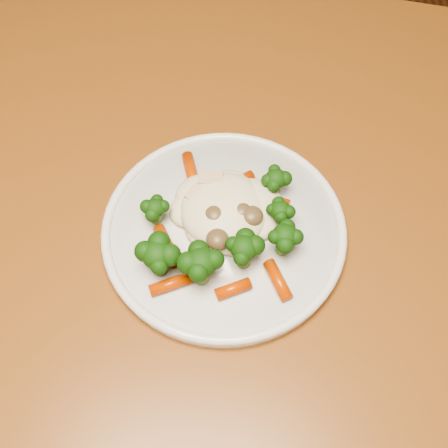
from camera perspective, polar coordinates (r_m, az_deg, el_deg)
name	(u,v)px	position (r m, az deg, el deg)	size (l,w,h in m)	color
dining_table	(163,223)	(0.72, -6.18, 0.07)	(1.22, 0.93, 0.75)	brown
plate	(224,231)	(0.58, 0.00, -0.71)	(0.25, 0.25, 0.01)	white
meal	(223,224)	(0.55, -0.12, 0.05)	(0.16, 0.17, 0.04)	beige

